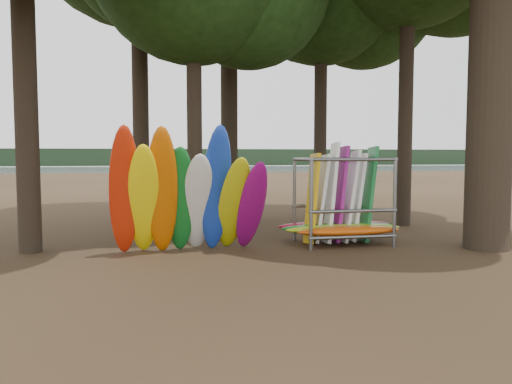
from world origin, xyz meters
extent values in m
plane|color=#47331E|center=(0.00, 0.00, 0.00)|extent=(120.00, 120.00, 0.00)
plane|color=gray|center=(0.00, 60.00, 0.00)|extent=(160.00, 160.00, 0.00)
cube|color=black|center=(0.00, 110.00, 2.00)|extent=(160.00, 4.00, 4.00)
cylinder|color=black|center=(-3.40, 5.69, 6.00)|extent=(0.51, 0.51, 12.00)
cylinder|color=black|center=(-0.31, 7.20, 7.18)|extent=(0.61, 0.61, 14.37)
cylinder|color=black|center=(3.02, 6.81, 5.31)|extent=(0.46, 0.46, 10.63)
cylinder|color=black|center=(-1.85, 3.49, 4.60)|extent=(0.43, 0.43, 9.21)
cylinder|color=black|center=(5.15, 4.43, 6.11)|extent=(0.47, 0.47, 12.21)
ellipsoid|color=red|center=(-3.65, 0.78, 1.49)|extent=(0.82, 1.56, 3.09)
ellipsoid|color=#FFE60A|center=(-3.23, 0.84, 1.29)|extent=(0.80, 1.76, 2.72)
ellipsoid|color=#C85504|center=(-2.81, 0.83, 1.49)|extent=(0.72, 1.40, 3.08)
ellipsoid|color=#116521|center=(-2.39, 1.04, 1.27)|extent=(0.71, 1.25, 2.63)
ellipsoid|color=silver|center=(-1.97, 1.07, 1.18)|extent=(0.80, 1.53, 2.51)
ellipsoid|color=#1638AB|center=(-1.54, 0.94, 1.51)|extent=(0.82, 1.42, 3.13)
ellipsoid|color=#BCBD10|center=(-1.12, 0.95, 1.14)|extent=(0.90, 1.83, 2.44)
ellipsoid|color=#860B6B|center=(-0.70, 0.87, 1.10)|extent=(0.81, 1.74, 2.34)
ellipsoid|color=#D5500B|center=(1.84, 0.96, 0.42)|extent=(2.72, 0.55, 0.24)
ellipsoid|color=#9BBA18|center=(1.84, 1.33, 0.42)|extent=(3.14, 0.55, 0.24)
ellipsoid|color=#1A761D|center=(1.84, 1.61, 0.42)|extent=(3.24, 0.55, 0.24)
ellipsoid|color=#AF0D2C|center=(1.84, 1.99, 0.42)|extent=(3.22, 0.55, 0.24)
cube|color=#E2AC0B|center=(1.06, 1.61, 1.18)|extent=(0.35, 0.77, 2.39)
cube|color=silver|center=(1.32, 1.71, 1.17)|extent=(0.48, 0.76, 2.37)
cube|color=white|center=(1.58, 1.61, 1.32)|extent=(0.42, 0.77, 2.68)
cube|color=#94187E|center=(1.84, 1.70, 1.28)|extent=(0.44, 0.79, 2.59)
cube|color=white|center=(2.10, 1.60, 1.23)|extent=(0.53, 0.75, 2.48)
cube|color=white|center=(2.36, 1.76, 1.18)|extent=(0.49, 0.75, 2.39)
cube|color=#1A7735|center=(2.63, 1.60, 1.27)|extent=(0.45, 0.76, 2.58)
camera|label=1|loc=(-2.94, -10.85, 2.31)|focal=35.00mm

